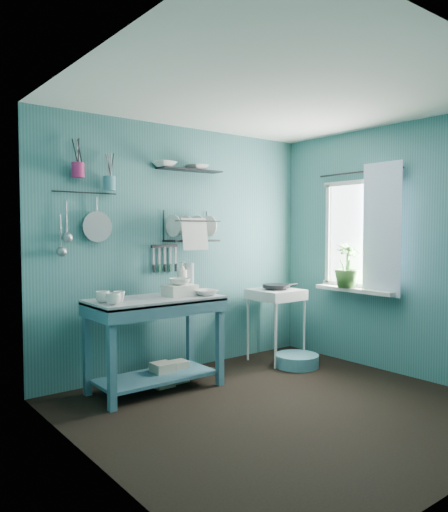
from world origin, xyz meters
TOP-DOWN VIEW (x-y plane):
  - floor at (0.00, 0.00)m, footprint 3.20×3.20m
  - ceiling at (0.00, 0.00)m, footprint 3.20×3.20m
  - wall_back at (0.00, 1.50)m, footprint 3.20×0.00m
  - wall_left at (-1.60, 0.00)m, footprint 0.00×3.00m
  - wall_right at (1.60, 0.00)m, footprint 0.00×3.00m
  - work_counter at (-0.58, 1.04)m, footprint 1.25×0.74m
  - mug_left at (-1.06, 0.88)m, footprint 0.12×0.12m
  - mug_mid at (-0.96, 0.98)m, footprint 0.14×0.14m
  - mug_right at (-1.08, 1.04)m, footprint 0.17×0.17m
  - wash_tub at (-0.33, 1.02)m, footprint 0.28×0.22m
  - tub_bowl at (-0.33, 1.02)m, footprint 0.20×0.19m
  - soap_bottle at (-0.16, 1.24)m, footprint 0.11×0.12m
  - water_bottle at (-0.06, 1.26)m, footprint 0.09×0.09m
  - counter_bowl at (-0.13, 0.89)m, footprint 0.22×0.22m
  - hotplate_stand at (0.97, 1.10)m, footprint 0.56×0.56m
  - frying_pan at (0.97, 1.10)m, footprint 0.30×0.30m
  - knife_strip at (-0.23, 1.47)m, footprint 0.32×0.05m
  - dish_rack at (0.04, 1.37)m, footprint 0.56×0.26m
  - upper_shelf at (0.04, 1.40)m, footprint 0.71×0.20m
  - shelf_bowl_left at (-0.26, 1.40)m, footprint 0.25×0.25m
  - shelf_bowl_right at (0.13, 1.40)m, footprint 0.23×0.23m
  - utensil_cup_magenta at (-1.13, 1.42)m, footprint 0.11×0.11m
  - utensil_cup_teal at (-0.83, 1.42)m, footprint 0.11×0.11m
  - colander at (-0.94, 1.45)m, footprint 0.28×0.03m
  - ladle_outer at (-1.22, 1.46)m, footprint 0.01×0.01m
  - ladle_inner at (-1.28, 1.46)m, footprint 0.01×0.01m
  - hook_rail at (-1.04, 1.47)m, footprint 0.60×0.01m
  - window_glass at (1.59, 0.45)m, footprint 0.00×1.10m
  - windowsill at (1.50, 0.45)m, footprint 0.16×0.95m
  - curtain at (1.52, 0.15)m, footprint 0.00×1.35m
  - curtain_rod at (1.54, 0.45)m, footprint 0.02×1.05m
  - potted_plant at (1.47, 0.54)m, footprint 0.31×0.31m
  - storage_tin_large at (-0.48, 1.09)m, footprint 0.18×0.18m
  - storage_tin_small at (-0.28, 1.12)m, footprint 0.15×0.15m
  - floor_basin at (0.98, 0.79)m, footprint 0.46×0.46m

SIDE VIEW (x-z plane):
  - floor at x=0.00m, z-range 0.00..0.00m
  - floor_basin at x=0.98m, z-range 0.00..0.13m
  - storage_tin_small at x=-0.28m, z-range 0.00..0.20m
  - storage_tin_large at x=-0.48m, z-range 0.00..0.22m
  - hotplate_stand at x=0.97m, z-range 0.00..0.79m
  - work_counter at x=-0.58m, z-range 0.00..0.84m
  - windowsill at x=1.50m, z-range 0.79..0.83m
  - frying_pan at x=0.97m, z-range 0.81..0.85m
  - counter_bowl at x=-0.13m, z-range 0.84..0.89m
  - mug_mid at x=-0.96m, z-range 0.84..0.93m
  - mug_left at x=-1.06m, z-range 0.84..0.94m
  - mug_right at x=-1.08m, z-range 0.84..0.94m
  - wash_tub at x=-0.33m, z-range 0.84..0.94m
  - tub_bowl at x=-0.33m, z-range 0.94..1.00m
  - water_bottle at x=-0.06m, z-range 0.84..1.12m
  - soap_bottle at x=-0.16m, z-range 0.84..1.14m
  - potted_plant at x=1.47m, z-range 0.83..1.30m
  - wall_back at x=0.00m, z-range -0.35..2.85m
  - wall_left at x=-1.60m, z-range -0.25..2.75m
  - wall_right at x=1.60m, z-range -0.25..2.75m
  - knife_strip at x=-0.23m, z-range 1.27..1.30m
  - window_glass at x=1.59m, z-range 0.85..1.95m
  - ladle_inner at x=-1.28m, z-range 1.28..1.58m
  - curtain at x=1.52m, z-range 0.77..2.12m
  - colander at x=-0.94m, z-range 1.33..1.61m
  - dish_rack at x=0.04m, z-range 1.32..1.64m
  - ladle_outer at x=-1.22m, z-range 1.40..1.70m
  - hook_rail at x=-1.04m, z-range 1.77..1.79m
  - utensil_cup_teal at x=-0.83m, z-range 1.81..1.94m
  - utensil_cup_magenta at x=-1.13m, z-range 1.90..2.03m
  - curtain_rod at x=1.54m, z-range 2.04..2.06m
  - upper_shelf at x=0.04m, z-range 2.04..2.06m
  - shelf_bowl_left at x=-0.26m, z-range 2.03..2.08m
  - shelf_bowl_right at x=0.13m, z-range 2.05..2.10m
  - ceiling at x=0.00m, z-range 2.50..2.50m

